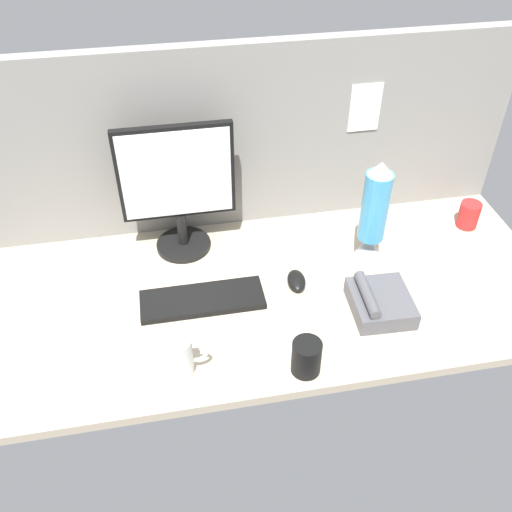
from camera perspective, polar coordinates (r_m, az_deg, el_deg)
name	(u,v)px	position (r cm, az deg, el deg)	size (l,w,h in cm)	color
ground_plane	(266,291)	(177.80, 0.97, -3.49)	(180.00, 80.00, 3.00)	tan
cubicle_wall_back	(244,139)	(188.24, -1.20, 11.68)	(180.00, 5.50, 62.70)	gray
monitor	(177,186)	(179.61, -7.87, 6.96)	(35.91, 18.00, 44.25)	black
keyboard	(202,300)	(172.12, -5.39, -4.37)	(37.00, 13.00, 2.00)	black
mouse	(296,281)	(176.87, 4.07, -2.47)	(5.60, 9.60, 3.40)	black
mug_ceramic_white	(179,357)	(150.86, -7.74, -9.98)	(11.88, 7.80, 12.64)	white
mug_red_plastic	(469,215)	(211.41, 20.52, 3.89)	(7.10, 7.10, 9.36)	red
mug_black_travel	(306,357)	(151.71, 5.07, -10.06)	(7.92, 7.92, 10.16)	black
lava_lamp	(372,223)	(179.51, 11.57, 3.25)	(11.44, 11.44, 37.44)	#A5A5AD
desk_phone	(379,302)	(171.36, 12.25, -4.55)	(17.83, 19.74, 8.80)	#4C4C51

